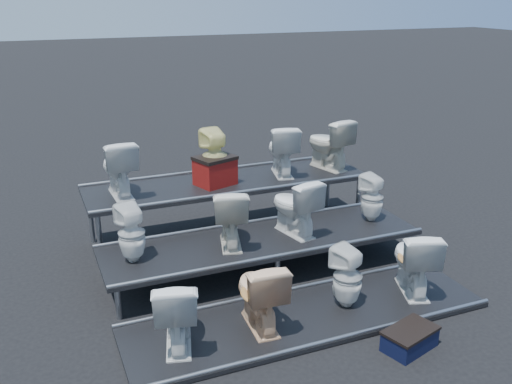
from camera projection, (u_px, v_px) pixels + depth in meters
name	position (u px, v px, depth m)	size (l,w,h in m)	color
ground	(262.00, 270.00, 7.65)	(80.00, 80.00, 0.00)	black
tier_front	(307.00, 316.00, 6.50)	(4.20, 1.20, 0.06)	black
tier_mid	(262.00, 254.00, 7.57)	(4.20, 1.20, 0.46)	black
tier_back	(229.00, 208.00, 8.63)	(4.20, 1.20, 0.86)	black
toilet_0	(176.00, 310.00, 5.82)	(0.45, 0.78, 0.80)	silver
toilet_1	(259.00, 293.00, 6.15)	(0.45, 0.79, 0.81)	#E4B489
toilet_2	(348.00, 277.00, 6.55)	(0.33, 0.34, 0.74)	silver
toilet_3	(414.00, 260.00, 6.87)	(0.46, 0.81, 0.83)	silver
toilet_4	(132.00, 233.00, 6.76)	(0.32, 0.33, 0.71)	silver
toilet_5	(230.00, 216.00, 7.20)	(0.43, 0.76, 0.78)	beige
toilet_6	(294.00, 206.00, 7.52)	(0.44, 0.76, 0.78)	silver
toilet_7	(372.00, 198.00, 7.98)	(0.30, 0.31, 0.67)	silver
toilet_8	(118.00, 167.00, 7.78)	(0.44, 0.77, 0.79)	silver
toilet_9	(215.00, 156.00, 8.28)	(0.36, 0.37, 0.80)	#F1E893
toilet_10	(282.00, 150.00, 8.67)	(0.43, 0.76, 0.78)	silver
toilet_11	(328.00, 144.00, 8.96)	(0.45, 0.79, 0.81)	beige
red_crate	(215.00, 172.00, 8.27)	(0.52, 0.42, 0.37)	maroon
step_stool	(410.00, 340.00, 5.94)	(0.56, 0.34, 0.20)	black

